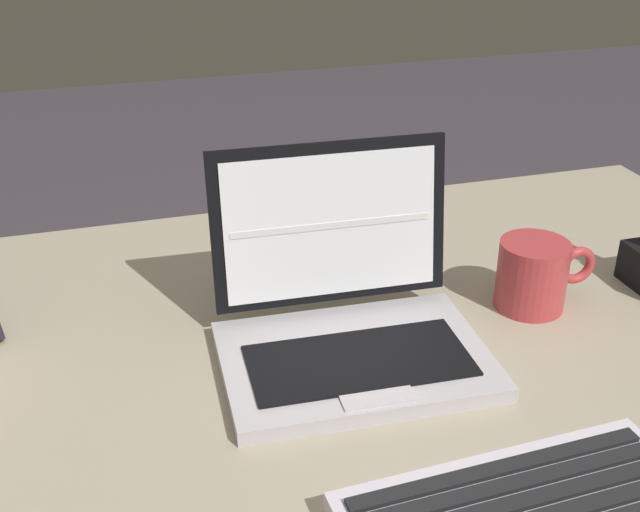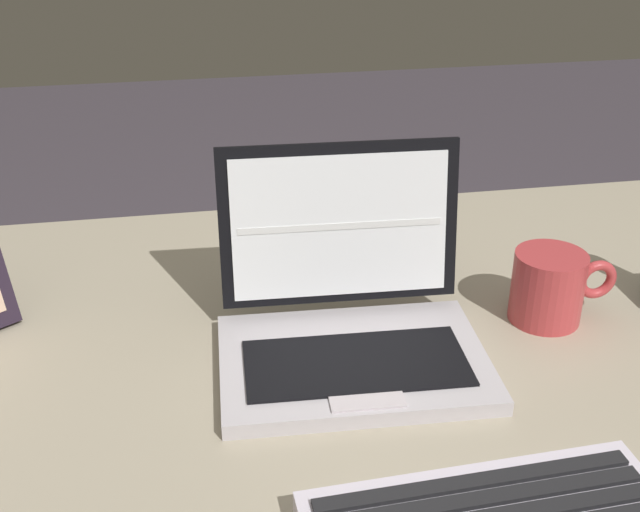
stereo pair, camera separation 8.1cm
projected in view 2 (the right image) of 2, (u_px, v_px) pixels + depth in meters
The scene contains 3 objects.
desk at pixel (333, 407), 0.91m from camera, with size 1.31×0.82×0.73m.
laptop_front at pixel (349, 320), 0.86m from camera, with size 0.29×0.24×0.21m.
coffee_mug at pixel (550, 287), 0.92m from camera, with size 0.13×0.08×0.08m.
Camera 2 is at (-0.14, -0.72, 1.23)m, focal length 45.09 mm.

